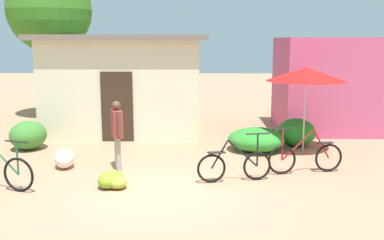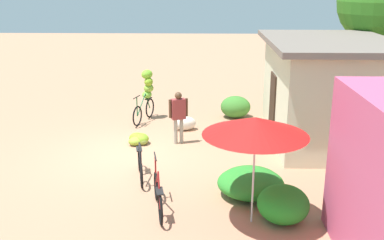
{
  "view_description": "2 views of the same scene",
  "coord_description": "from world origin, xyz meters",
  "views": [
    {
      "loc": [
        0.77,
        -8.15,
        2.87
      ],
      "look_at": [
        0.66,
        0.94,
        1.2
      ],
      "focal_mm": 40.79,
      "sensor_mm": 36.0,
      "label": 1
    },
    {
      "loc": [
        11.67,
        2.01,
        4.64
      ],
      "look_at": [
        0.28,
        1.7,
        1.12
      ],
      "focal_mm": 42.48,
      "sensor_mm": 36.0,
      "label": 2
    }
  ],
  "objects": [
    {
      "name": "bicycle_near_pile",
      "position": [
        1.54,
        0.48,
        0.34
      ],
      "size": [
        1.55,
        0.35,
        1.0
      ],
      "color": "black",
      "rests_on": "ground"
    },
    {
      "name": "hedge_bush_mid",
      "position": [
        2.38,
        3.07,
        0.3
      ],
      "size": [
        1.39,
        1.5,
        0.59
      ],
      "primitive_type": "ellipsoid",
      "color": "#2C8A2C",
      "rests_on": "ground"
    },
    {
      "name": "ground_plane",
      "position": [
        0.0,
        0.0,
        0.0
      ],
      "size": [
        60.0,
        60.0,
        0.0
      ],
      "primitive_type": "plane",
      "color": "tan"
    },
    {
      "name": "person_vendor",
      "position": [
        -1.0,
        1.27,
        0.95
      ],
      "size": [
        0.32,
        0.55,
        1.56
      ],
      "color": "gray",
      "rests_on": "ground"
    },
    {
      "name": "building_low",
      "position": [
        -1.5,
        5.65,
        1.53
      ],
      "size": [
        5.16,
        3.64,
        3.02
      ],
      "color": "beige",
      "rests_on": "ground"
    },
    {
      "name": "banana_pile_on_ground",
      "position": [
        -0.91,
        0.1,
        0.15
      ],
      "size": [
        0.76,
        0.76,
        0.32
      ],
      "color": "#92AF34",
      "rests_on": "ground"
    },
    {
      "name": "bicycle_center_loaded",
      "position": [
        3.14,
        1.07,
        0.35
      ],
      "size": [
        1.69,
        0.36,
        1.03
      ],
      "color": "black",
      "rests_on": "ground"
    },
    {
      "name": "hedge_bush_front_left",
      "position": [
        -3.72,
        3.12,
        0.38
      ],
      "size": [
        0.95,
        1.04,
        0.76
      ],
      "primitive_type": "ellipsoid",
      "color": "#3C7D2D",
      "rests_on": "ground"
    },
    {
      "name": "produce_sack",
      "position": [
        -2.26,
        1.41,
        0.22
      ],
      "size": [
        0.63,
        0.8,
        0.44
      ],
      "primitive_type": "ellipsoid",
      "rotation": [
        0.0,
        0.0,
        1.88
      ],
      "color": "silver",
      "rests_on": "ground"
    },
    {
      "name": "market_umbrella",
      "position": [
        3.55,
        2.98,
        2.02
      ],
      "size": [
        2.03,
        2.03,
        2.19
      ],
      "color": "beige",
      "rests_on": "ground"
    },
    {
      "name": "hedge_bush_front_right",
      "position": [
        2.21,
        3.08,
        0.28
      ],
      "size": [
        1.24,
        1.36,
        0.57
      ],
      "primitive_type": "ellipsoid",
      "color": "#2F822B",
      "rests_on": "ground"
    },
    {
      "name": "hedge_bush_by_door",
      "position": [
        3.51,
        3.6,
        0.38
      ],
      "size": [
        1.03,
        1.04,
        0.75
      ],
      "primitive_type": "ellipsoid",
      "color": "#238C25",
      "rests_on": "ground"
    },
    {
      "name": "bicycle_leftmost",
      "position": [
        -3.44,
        0.04,
        1.01
      ],
      "size": [
        1.66,
        0.62,
        1.71
      ],
      "color": "black",
      "rests_on": "ground"
    },
    {
      "name": "tree_behind_building",
      "position": [
        -4.63,
        8.14,
        3.91
      ],
      "size": [
        3.06,
        3.06,
        5.47
      ],
      "color": "brown",
      "rests_on": "ground"
    }
  ]
}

